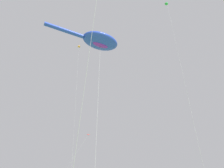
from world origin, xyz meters
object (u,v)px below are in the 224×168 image
(big_show_kite, at_px, (99,41))
(small_kite_box_yellow, at_px, (167,5))
(small_kite_tiny_distant, at_px, (87,136))
(small_kite_stunt_black, at_px, (79,48))

(big_show_kite, relative_size, small_kite_box_yellow, 0.68)
(small_kite_tiny_distant, distance_m, small_kite_box_yellow, 26.61)
(small_kite_tiny_distant, bearing_deg, small_kite_stunt_black, 47.64)
(small_kite_box_yellow, distance_m, small_kite_stunt_black, 18.63)
(small_kite_tiny_distant, distance_m, small_kite_stunt_black, 17.88)
(big_show_kite, distance_m, small_kite_box_yellow, 12.84)
(small_kite_box_yellow, relative_size, small_kite_stunt_black, 1.00)
(small_kite_tiny_distant, bearing_deg, big_show_kite, 80.32)
(big_show_kite, relative_size, small_kite_stunt_black, 0.68)
(small_kite_box_yellow, bearing_deg, small_kite_tiny_distant, 58.96)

